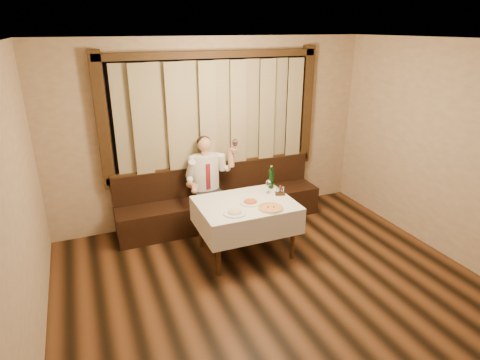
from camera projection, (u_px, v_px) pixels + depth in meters
name	position (u px, v px, depth m)	size (l,w,h in m)	color
room	(272.00, 166.00, 4.39)	(5.01, 6.01, 2.81)	black
banquette	(220.00, 203.00, 6.32)	(3.20, 0.61, 0.94)	black
dining_table	(246.00, 210.00, 5.32)	(1.27, 0.97, 0.76)	black
pizza	(271.00, 208.00, 5.08)	(0.33, 0.33, 0.03)	white
pasta_red	(250.00, 200.00, 5.24)	(0.28, 0.28, 0.10)	white
pasta_cream	(234.00, 211.00, 4.94)	(0.29, 0.29, 0.10)	white
green_bottle	(271.00, 179.00, 5.70)	(0.07, 0.07, 0.34)	#0E4513
table_wine_glass	(268.00, 184.00, 5.52)	(0.07, 0.07, 0.19)	white
cruet_caddy	(280.00, 192.00, 5.49)	(0.14, 0.10, 0.14)	black
seated_man	(207.00, 177.00, 5.98)	(0.78, 0.58, 1.42)	black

